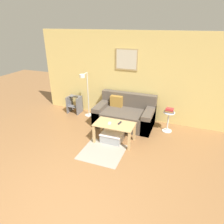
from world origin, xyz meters
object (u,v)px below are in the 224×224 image
storage_bin (112,137)px  step_stool (75,104)px  book_stack (169,111)px  side_table (168,120)px  remote_control (120,123)px  floor_lamp (86,92)px  cell_phone (110,123)px  coffee_table (114,127)px  couch (125,115)px

storage_bin → step_stool: (-1.77, 1.18, 0.18)m
book_stack → step_stool: size_ratio=0.47×
side_table → remote_control: bearing=-138.8°
remote_control → step_stool: step_stool is taller
remote_control → step_stool: bearing=156.2°
floor_lamp → step_stool: bearing=161.1°
storage_bin → cell_phone: bearing=-159.8°
storage_bin → cell_phone: (-0.06, -0.02, 0.38)m
coffee_table → floor_lamp: (-1.28, 1.00, 0.42)m
floor_lamp → cell_phone: floor_lamp is taller
remote_control → cell_phone: 0.25m
floor_lamp → book_stack: bearing=-0.5°
couch → storage_bin: 1.01m
floor_lamp → cell_phone: bearing=-41.3°
coffee_table → side_table: size_ratio=1.72×
side_table → cell_phone: (-1.29, -1.02, 0.16)m
storage_bin → floor_lamp: size_ratio=0.38×
step_stool → floor_lamp: bearing=-18.9°
couch → step_stool: size_ratio=2.98×
storage_bin → cell_phone: cell_phone is taller
coffee_table → floor_lamp: bearing=142.0°
couch → book_stack: size_ratio=6.36×
book_stack → remote_control: bearing=-139.2°
coffee_table → book_stack: 1.55m
cell_phone → side_table: bearing=26.4°
storage_bin → side_table: size_ratio=0.94×
storage_bin → cell_phone: 0.39m
storage_bin → book_stack: 1.65m
cell_phone → step_stool: 2.10m
storage_bin → coffee_table: bearing=-6.5°
side_table → coffee_table: bearing=-139.6°
storage_bin → remote_control: remote_control is taller
couch → cell_phone: size_ratio=11.70×
side_table → storage_bin: bearing=-141.1°
couch → floor_lamp: floor_lamp is taller
coffee_table → step_stool: step_stool is taller
book_stack → cell_phone: size_ratio=1.84×
side_table → step_stool: bearing=176.3°
coffee_table → remote_control: size_ratio=6.48×
cell_phone → step_stool: size_ratio=0.26×
side_table → floor_lamp: bearing=179.9°
couch → remote_control: (0.16, -0.93, 0.21)m
coffee_table → remote_control: remote_control is taller
cell_phone → floor_lamp: bearing=127.1°
coffee_table → book_stack: (1.18, 0.98, 0.23)m
couch → coffee_table: size_ratio=1.69×
floor_lamp → book_stack: 2.47m
book_stack → step_stool: 3.03m
cell_phone → couch: bearing=74.1°
coffee_table → cell_phone: (-0.12, -0.02, 0.10)m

